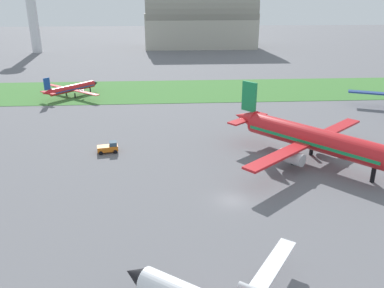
% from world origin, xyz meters
% --- Properties ---
extents(ground_plane, '(600.00, 600.00, 0.00)m').
position_xyz_m(ground_plane, '(0.00, 0.00, 0.00)').
color(ground_plane, slate).
extents(grass_taxiway_strip, '(360.00, 28.00, 0.08)m').
position_xyz_m(grass_taxiway_strip, '(0.00, 64.95, 0.04)').
color(grass_taxiway_strip, '#3D7533').
rests_on(grass_taxiway_strip, ground_plane).
extents(airplane_taxiing_turboprop, '(17.02, 15.29, 6.38)m').
position_xyz_m(airplane_taxiing_turboprop, '(-34.44, 60.04, 2.33)').
color(airplane_taxiing_turboprop, red).
rests_on(airplane_taxiing_turboprop, ground_plane).
extents(airplane_midfield_jet, '(26.46, 27.13, 11.61)m').
position_xyz_m(airplane_midfield_jet, '(14.93, 12.49, 4.18)').
color(airplane_midfield_jet, red).
rests_on(airplane_midfield_jet, ground_plane).
extents(pushback_tug_near_gate, '(3.87, 2.61, 1.95)m').
position_xyz_m(pushback_tug_near_gate, '(-19.22, 18.72, 0.91)').
color(pushback_tug_near_gate, orange).
rests_on(pushback_tug_near_gate, ground_plane).
extents(hangar_distant, '(55.52, 26.45, 32.73)m').
position_xyz_m(hangar_distant, '(9.36, 161.24, 15.40)').
color(hangar_distant, '#B2AD9E').
rests_on(hangar_distant, ground_plane).
extents(control_tower, '(8.00, 8.00, 33.96)m').
position_xyz_m(control_tower, '(-69.42, 147.21, 20.18)').
color(control_tower, silver).
rests_on(control_tower, ground_plane).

